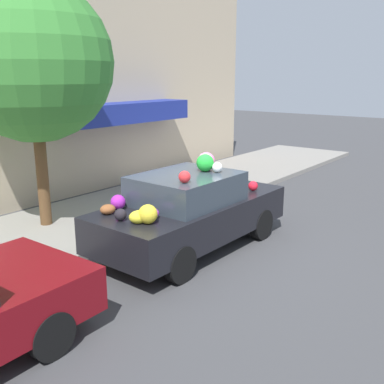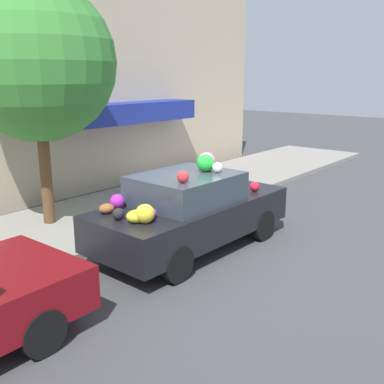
# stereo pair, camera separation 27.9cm
# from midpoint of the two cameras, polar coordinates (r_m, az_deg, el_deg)

# --- Properties ---
(ground_plane) EXTENTS (60.00, 60.00, 0.00)m
(ground_plane) POSITION_cam_midpoint_polar(r_m,az_deg,el_deg) (8.66, -1.14, -7.06)
(ground_plane) COLOR #424244
(sidewalk_curb) EXTENTS (24.00, 3.20, 0.13)m
(sidewalk_curb) POSITION_cam_midpoint_polar(r_m,az_deg,el_deg) (10.45, -12.77, -3.19)
(sidewalk_curb) COLOR gray
(sidewalk_curb) RESTS_ON ground
(building_facade) EXTENTS (18.00, 1.20, 5.94)m
(building_facade) POSITION_cam_midpoint_polar(r_m,az_deg,el_deg) (11.86, -19.94, 12.44)
(building_facade) COLOR #C6B293
(building_facade) RESTS_ON ground
(street_tree) EXTENTS (3.14, 3.14, 4.88)m
(street_tree) POSITION_cam_midpoint_polar(r_m,az_deg,el_deg) (9.62, -20.40, 15.20)
(street_tree) COLOR brown
(street_tree) RESTS_ON sidewalk_curb
(fire_hydrant) EXTENTS (0.20, 0.20, 0.70)m
(fire_hydrant) POSITION_cam_midpoint_polar(r_m,az_deg,el_deg) (10.38, -3.68, -0.59)
(fire_hydrant) COLOR gold
(fire_hydrant) RESTS_ON sidewalk_curb
(art_car) EXTENTS (4.08, 1.78, 1.80)m
(art_car) POSITION_cam_midpoint_polar(r_m,az_deg,el_deg) (8.34, -1.18, -2.33)
(art_car) COLOR black
(art_car) RESTS_ON ground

